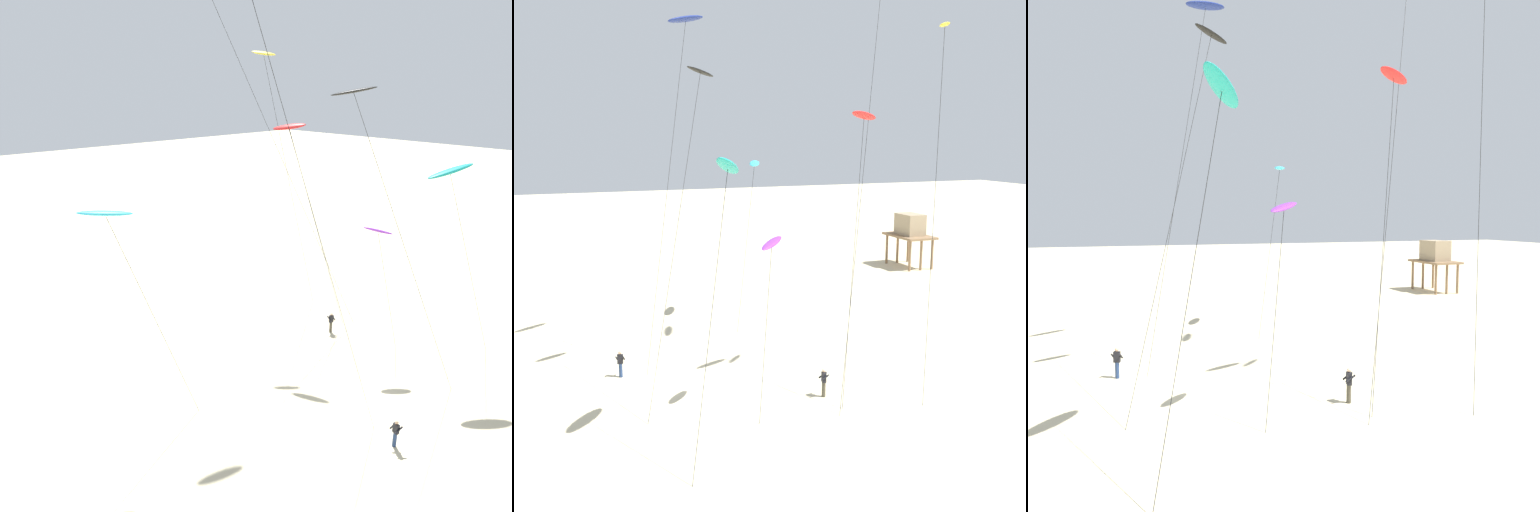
# 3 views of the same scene
# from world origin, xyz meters

# --- Properties ---
(ground_plane) EXTENTS (260.00, 260.00, 0.00)m
(ground_plane) POSITION_xyz_m (0.00, 0.00, 0.00)
(ground_plane) COLOR beige
(kite_cyan) EXTENTS (4.73, 3.57, 12.73)m
(kite_cyan) POSITION_xyz_m (-10.88, 9.66, 12.35)
(kite_cyan) COLOR #33BFE0
(kite_cyan) RESTS_ON ground
(kite_yellow) EXTENTS (4.42, 3.77, 21.04)m
(kite_yellow) POSITION_xyz_m (5.48, 14.93, 19.99)
(kite_yellow) COLOR yellow
(kite_yellow) RESTS_ON ground
(kite_red) EXTENTS (4.67, 4.26, 16.18)m
(kite_red) POSITION_xyz_m (3.93, 10.84, 15.58)
(kite_red) COLOR red
(kite_red) RESTS_ON ground
(kite_purple) EXTENTS (2.60, 2.33, 9.50)m
(kite_purple) POSITION_xyz_m (6.08, 4.31, 9.02)
(kite_purple) COLOR purple
(kite_purple) RESTS_ON ground
(kite_black) EXTENTS (6.96, 6.00, 18.55)m
(kite_black) POSITION_xyz_m (-0.24, 2.35, 17.78)
(kite_black) COLOR black
(kite_black) RESTS_ON ground
(kite_teal) EXTENTS (5.29, 4.12, 13.92)m
(kite_teal) POSITION_xyz_m (8.73, 1.08, 13.26)
(kite_teal) COLOR teal
(kite_teal) RESTS_ON ground
(kite_flyer_nearest) EXTENTS (0.59, 0.57, 1.67)m
(kite_flyer_nearest) POSITION_xyz_m (5.79, 7.62, 0.89)
(kite_flyer_nearest) COLOR #4C4738
(kite_flyer_nearest) RESTS_ON ground
(kite_flyer_middle) EXTENTS (0.64, 0.66, 1.67)m
(kite_flyer_middle) POSITION_xyz_m (-1.55, -2.63, 0.89)
(kite_flyer_middle) COLOR navy
(kite_flyer_middle) RESTS_ON ground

